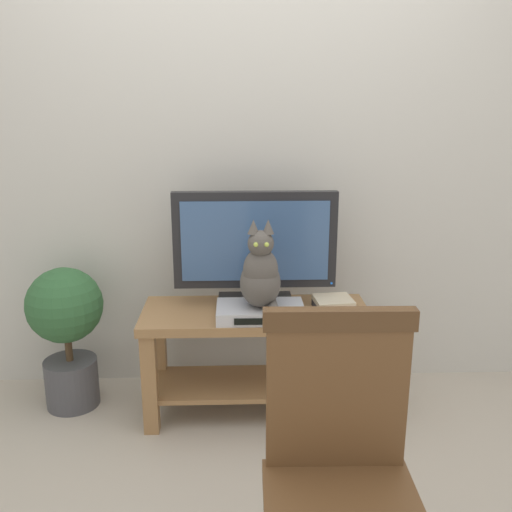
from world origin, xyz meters
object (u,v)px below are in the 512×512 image
at_px(media_box, 260,312).
at_px(book_stack, 333,304).
at_px(potted_plant, 66,326).
at_px(tv_stand, 256,343).
at_px(cat, 261,275).
at_px(tv, 255,246).
at_px(wooden_chair, 340,465).

relative_size(media_box, book_stack, 2.10).
height_order(media_box, potted_plant, potted_plant).
distance_m(tv_stand, cat, 0.40).
bearing_deg(tv, potted_plant, 179.70).
distance_m(tv_stand, potted_plant, 0.95).
xyz_separation_m(cat, potted_plant, (-0.96, 0.20, -0.32)).
bearing_deg(potted_plant, wooden_chair, -49.60).
distance_m(cat, book_stack, 0.41).
distance_m(media_box, wooden_chair, 1.16).
relative_size(tv, book_stack, 4.09).
bearing_deg(media_box, potted_plant, 168.86).
bearing_deg(tv, tv_stand, -90.02).
bearing_deg(tv, book_stack, -14.47).
bearing_deg(cat, wooden_chair, -81.38).
bearing_deg(wooden_chair, book_stack, 81.52).
relative_size(media_box, potted_plant, 0.55).
height_order(tv_stand, wooden_chair, wooden_chair).
bearing_deg(potted_plant, media_box, -11.14).
xyz_separation_m(tv_stand, tv, (0.00, 0.09, 0.47)).
bearing_deg(tv, wooden_chair, -81.83).
xyz_separation_m(media_box, potted_plant, (-0.96, 0.19, -0.14)).
height_order(wooden_chair, potted_plant, wooden_chair).
height_order(tv, wooden_chair, tv).
xyz_separation_m(wooden_chair, book_stack, (0.18, 1.23, 0.00)).
bearing_deg(book_stack, potted_plant, 175.60).
height_order(media_box, wooden_chair, wooden_chair).
relative_size(wooden_chair, potted_plant, 1.34).
relative_size(tv, wooden_chair, 0.80).
xyz_separation_m(tv_stand, media_box, (0.02, -0.09, 0.20)).
xyz_separation_m(tv_stand, potted_plant, (-0.95, 0.09, 0.06)).
distance_m(tv_stand, wooden_chair, 1.27).
height_order(cat, wooden_chair, cat).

